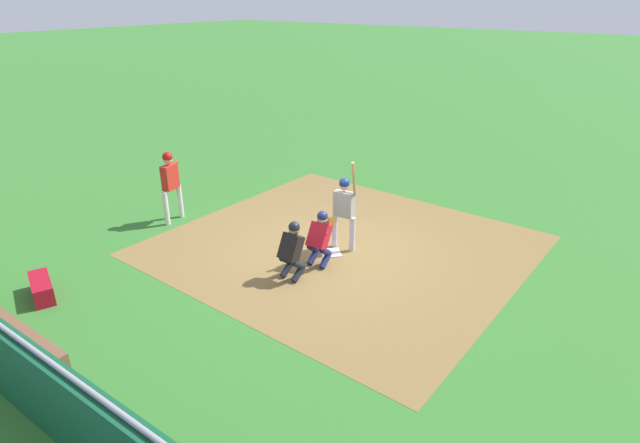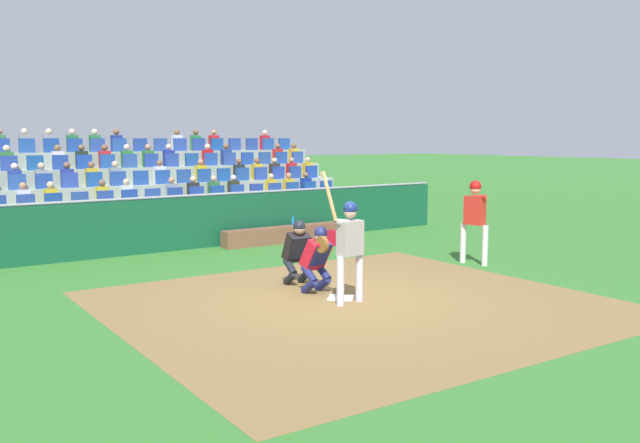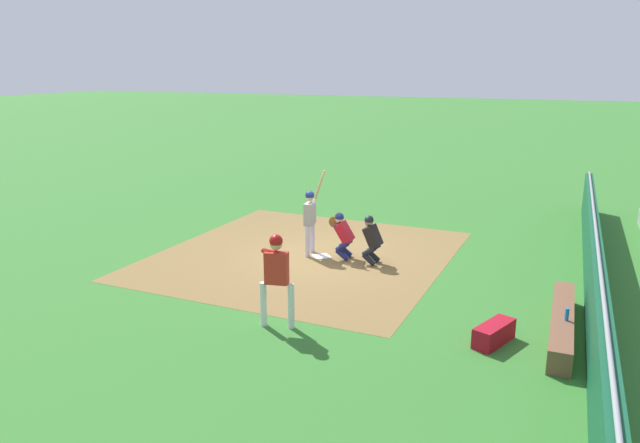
{
  "view_description": "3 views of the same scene",
  "coord_description": "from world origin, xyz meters",
  "px_view_note": "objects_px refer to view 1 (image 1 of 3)",
  "views": [
    {
      "loc": [
        6.07,
        -8.77,
        5.54
      ],
      "look_at": [
        -0.19,
        -0.17,
        0.82
      ],
      "focal_mm": 29.07,
      "sensor_mm": 36.0,
      "label": 1
    },
    {
      "loc": [
        7.16,
        9.32,
        2.82
      ],
      "look_at": [
        -0.13,
        -0.81,
        1.28
      ],
      "focal_mm": 38.33,
      "sensor_mm": 36.0,
      "label": 2
    },
    {
      "loc": [
        -14.23,
        -5.83,
        4.99
      ],
      "look_at": [
        -0.23,
        -0.05,
        1.04
      ],
      "focal_mm": 33.93,
      "sensor_mm": 36.0,
      "label": 3
    }
  ],
  "objects_px": {
    "equipment_duffel_bag": "(42,288)",
    "batter_at_plate": "(344,206)",
    "home_plate_marker": "(331,253)",
    "home_plate_umpire": "(292,248)",
    "catcher_crouching": "(321,235)",
    "dugout_bench": "(3,331)",
    "on_deck_batter": "(170,179)"
  },
  "relations": [
    {
      "from": "dugout_bench",
      "to": "home_plate_marker",
      "type": "bearing_deg",
      "value": 66.14
    },
    {
      "from": "equipment_duffel_bag",
      "to": "batter_at_plate",
      "type": "bearing_deg",
      "value": 76.8
    },
    {
      "from": "batter_at_plate",
      "to": "on_deck_batter",
      "type": "bearing_deg",
      "value": -164.59
    },
    {
      "from": "on_deck_batter",
      "to": "equipment_duffel_bag",
      "type": "bearing_deg",
      "value": -77.89
    },
    {
      "from": "batter_at_plate",
      "to": "catcher_crouching",
      "type": "xyz_separation_m",
      "value": [
        0.0,
        -0.92,
        -0.39
      ]
    },
    {
      "from": "home_plate_marker",
      "to": "dugout_bench",
      "type": "distance_m",
      "value": 6.6
    },
    {
      "from": "home_plate_marker",
      "to": "home_plate_umpire",
      "type": "height_order",
      "value": "home_plate_umpire"
    },
    {
      "from": "batter_at_plate",
      "to": "dugout_bench",
      "type": "height_order",
      "value": "batter_at_plate"
    },
    {
      "from": "home_plate_marker",
      "to": "catcher_crouching",
      "type": "bearing_deg",
      "value": -78.92
    },
    {
      "from": "home_plate_umpire",
      "to": "dugout_bench",
      "type": "xyz_separation_m",
      "value": [
        -2.65,
        -4.65,
        -0.48
      ]
    },
    {
      "from": "home_plate_marker",
      "to": "equipment_duffel_bag",
      "type": "distance_m",
      "value": 6.05
    },
    {
      "from": "home_plate_marker",
      "to": "catcher_crouching",
      "type": "height_order",
      "value": "catcher_crouching"
    },
    {
      "from": "batter_at_plate",
      "to": "home_plate_umpire",
      "type": "bearing_deg",
      "value": -93.89
    },
    {
      "from": "home_plate_marker",
      "to": "batter_at_plate",
      "type": "bearing_deg",
      "value": 74.35
    },
    {
      "from": "batter_at_plate",
      "to": "home_plate_umpire",
      "type": "distance_m",
      "value": 1.8
    },
    {
      "from": "home_plate_umpire",
      "to": "catcher_crouching",
      "type": "bearing_deg",
      "value": 81.54
    },
    {
      "from": "home_plate_marker",
      "to": "equipment_duffel_bag",
      "type": "bearing_deg",
      "value": -126.07
    },
    {
      "from": "home_plate_marker",
      "to": "equipment_duffel_bag",
      "type": "relative_size",
      "value": 0.44
    },
    {
      "from": "home_plate_marker",
      "to": "home_plate_umpire",
      "type": "relative_size",
      "value": 0.34
    },
    {
      "from": "equipment_duffel_bag",
      "to": "catcher_crouching",
      "type": "bearing_deg",
      "value": 71.44
    },
    {
      "from": "catcher_crouching",
      "to": "equipment_duffel_bag",
      "type": "height_order",
      "value": "catcher_crouching"
    },
    {
      "from": "batter_at_plate",
      "to": "home_plate_umpire",
      "type": "relative_size",
      "value": 1.76
    },
    {
      "from": "home_plate_marker",
      "to": "dugout_bench",
      "type": "relative_size",
      "value": 0.12
    },
    {
      "from": "home_plate_marker",
      "to": "dugout_bench",
      "type": "height_order",
      "value": "dugout_bench"
    },
    {
      "from": "home_plate_marker",
      "to": "home_plate_umpire",
      "type": "xyz_separation_m",
      "value": [
        -0.02,
        -1.38,
        0.68
      ]
    },
    {
      "from": "home_plate_umpire",
      "to": "equipment_duffel_bag",
      "type": "xyz_separation_m",
      "value": [
        -3.54,
        -3.5,
        -0.51
      ]
    },
    {
      "from": "home_plate_umpire",
      "to": "dugout_bench",
      "type": "bearing_deg",
      "value": -119.72
    },
    {
      "from": "dugout_bench",
      "to": "on_deck_batter",
      "type": "height_order",
      "value": "on_deck_batter"
    },
    {
      "from": "home_plate_umpire",
      "to": "equipment_duffel_bag",
      "type": "distance_m",
      "value": 5.01
    },
    {
      "from": "catcher_crouching",
      "to": "on_deck_batter",
      "type": "distance_m",
      "value": 4.56
    },
    {
      "from": "batter_at_plate",
      "to": "home_plate_umpire",
      "type": "xyz_separation_m",
      "value": [
        -0.12,
        -1.75,
        -0.39
      ]
    },
    {
      "from": "catcher_crouching",
      "to": "equipment_duffel_bag",
      "type": "bearing_deg",
      "value": -130.23
    }
  ]
}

